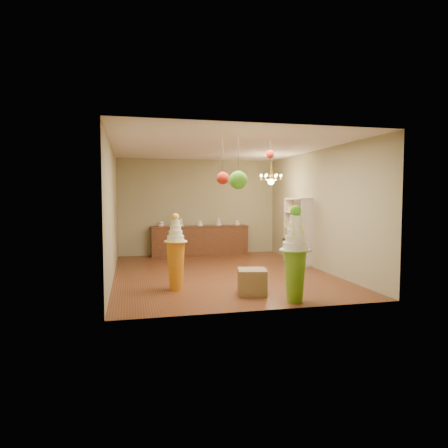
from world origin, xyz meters
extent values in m
plane|color=#562C17|center=(0.00, 0.00, 0.00)|extent=(6.50, 6.50, 0.00)
plane|color=silver|center=(0.00, 0.00, 3.00)|extent=(6.50, 6.50, 0.00)
cube|color=gray|center=(0.00, 3.25, 1.50)|extent=(5.00, 0.04, 3.00)
cube|color=gray|center=(0.00, -3.25, 1.50)|extent=(5.00, 0.04, 3.00)
cube|color=gray|center=(-2.50, 0.00, 1.50)|extent=(0.04, 6.50, 3.00)
cube|color=gray|center=(2.50, 0.00, 1.50)|extent=(0.04, 6.50, 3.00)
cone|color=#6EB026|center=(0.69, -2.85, 0.45)|extent=(0.50, 0.50, 0.90)
cylinder|color=white|center=(0.69, -2.85, 0.91)|extent=(0.67, 0.67, 0.03)
cylinder|color=white|center=(0.69, -2.85, 0.99)|extent=(0.55, 0.55, 0.12)
cylinder|color=white|center=(0.69, -2.85, 1.10)|extent=(0.45, 0.45, 0.12)
cylinder|color=white|center=(0.69, -2.85, 1.22)|extent=(0.37, 0.37, 0.12)
cylinder|color=white|center=(0.69, -2.85, 1.34)|extent=(0.30, 0.30, 0.12)
cylinder|color=white|center=(0.69, -2.85, 1.46)|extent=(0.25, 0.25, 0.12)
sphere|color=#4BA423|center=(0.69, -2.85, 1.60)|extent=(0.20, 0.20, 0.20)
cone|color=orange|center=(-1.25, -1.50, 0.47)|extent=(0.47, 0.47, 0.95)
cylinder|color=white|center=(-1.25, -1.50, 0.96)|extent=(0.57, 0.57, 0.03)
cylinder|color=white|center=(-1.25, -1.50, 1.03)|extent=(0.42, 0.42, 0.10)
cylinder|color=white|center=(-1.25, -1.50, 1.13)|extent=(0.34, 0.34, 0.10)
cylinder|color=white|center=(-1.25, -1.50, 1.23)|extent=(0.27, 0.27, 0.10)
cylinder|color=white|center=(-1.25, -1.50, 1.33)|extent=(0.22, 0.22, 0.10)
sphere|color=gold|center=(-1.25, -1.50, 1.44)|extent=(0.15, 0.15, 0.15)
cube|color=olive|center=(0.11, -2.19, 0.24)|extent=(0.62, 0.62, 0.48)
cube|color=#502C19|center=(0.00, 2.97, 0.45)|extent=(3.00, 0.50, 0.90)
cube|color=#502C19|center=(0.00, 2.97, 0.91)|extent=(3.04, 0.54, 0.03)
cylinder|color=white|center=(-1.20, 2.97, 1.00)|extent=(0.18, 0.18, 0.16)
cylinder|color=white|center=(-0.60, 2.97, 1.04)|extent=(0.18, 0.18, 0.24)
cylinder|color=white|center=(0.00, 2.97, 1.00)|extent=(0.18, 0.18, 0.16)
cylinder|color=white|center=(0.60, 2.97, 1.04)|extent=(0.18, 0.18, 0.24)
cylinder|color=white|center=(1.20, 2.97, 1.00)|extent=(0.18, 0.18, 0.16)
cube|color=beige|center=(2.48, 0.80, 0.90)|extent=(0.04, 1.20, 1.80)
cube|color=beige|center=(2.32, 0.80, 0.50)|extent=(0.30, 1.14, 0.03)
cube|color=beige|center=(2.32, 0.80, 0.95)|extent=(0.30, 1.14, 0.03)
cube|color=beige|center=(2.32, 0.80, 1.40)|extent=(0.30, 1.14, 0.03)
cylinder|color=black|center=(2.10, 0.55, 0.02)|extent=(0.41, 0.41, 0.04)
cylinder|color=black|center=(2.10, 0.55, 0.35)|extent=(0.08, 0.08, 0.71)
cylinder|color=black|center=(2.10, 0.55, 0.71)|extent=(0.62, 0.62, 0.04)
imported|color=beige|center=(2.10, 0.55, 0.83)|extent=(0.25, 0.25, 0.20)
cylinder|color=#3A3229|center=(-0.40, -1.93, 2.59)|extent=(0.01, 0.01, 0.81)
sphere|color=red|center=(-0.40, -1.93, 2.19)|extent=(0.24, 0.24, 0.24)
cylinder|color=#3A3229|center=(-0.17, -2.22, 2.57)|extent=(0.01, 0.01, 0.86)
sphere|color=#4BA423|center=(-0.17, -2.22, 2.14)|extent=(0.33, 0.33, 0.33)
cylinder|color=#3A3229|center=(0.54, -1.94, 2.83)|extent=(0.01, 0.01, 0.35)
sphere|color=red|center=(0.54, -1.94, 2.65)|extent=(0.16, 0.16, 0.16)
cylinder|color=gold|center=(1.70, 1.20, 2.75)|extent=(0.02, 0.02, 0.50)
cylinder|color=gold|center=(1.70, 1.20, 2.45)|extent=(0.10, 0.10, 0.30)
sphere|color=#FFE58C|center=(1.70, 1.20, 2.25)|extent=(0.18, 0.18, 0.18)
camera|label=1|loc=(-2.10, -9.29, 1.85)|focal=32.00mm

